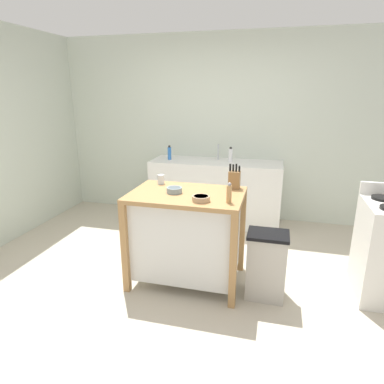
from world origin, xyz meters
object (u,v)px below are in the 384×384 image
Objects in this scene: drinking_cup at (161,179)px; trash_bin at (266,265)px; knife_block at (234,179)px; pepper_grinder at (229,193)px; bowl_ceramic_small at (174,190)px; sink_faucet at (218,152)px; bottle_dish_soap at (169,153)px; bowl_ceramic_wide at (201,198)px; kitchen_island at (187,233)px; bottle_hand_soap at (230,155)px.

trash_bin is at bearing -16.78° from drinking_cup.
pepper_grinder is (0.01, -0.44, -0.01)m from knife_block.
pepper_grinder is at bearing -16.32° from bowl_ceramic_small.
sink_faucet is (-0.44, 1.95, -0.00)m from pepper_grinder.
drinking_cup is at bearing -178.49° from knife_block.
knife_block is 1.22× the size of bottle_dish_soap.
knife_block is at bearing -74.13° from sink_faucet.
pepper_grinder reaches higher than drinking_cup.
knife_block is at bearing 64.23° from bowl_ceramic_wide.
pepper_grinder is at bearing -23.25° from kitchen_island.
bottle_hand_soap is (0.86, 0.05, 0.00)m from bottle_dish_soap.
bottle_dish_soap reaches higher than trash_bin.
pepper_grinder is 2.00m from sink_faucet.
knife_block reaches higher than bottle_dish_soap.
bowl_ceramic_small is 0.66× the size of sink_faucet.
drinking_cup is at bearing 151.00° from pepper_grinder.
trash_bin is at bearing -71.02° from bottle_hand_soap.
bowl_ceramic_wide is at bearing -169.37° from trash_bin.
bowl_ceramic_wide is at bearing -47.78° from kitchen_island.
bowl_ceramic_small is at bearing -99.72° from bottle_hand_soap.
knife_block is 1.40m from bottle_hand_soap.
bowl_ceramic_wide is 1.62× the size of drinking_cup.
sink_faucet reaches higher than kitchen_island.
bowl_ceramic_wide is 0.77× the size of bottle_dish_soap.
bottle_hand_soap is (0.28, 1.66, 0.04)m from bowl_ceramic_small.
sink_faucet is at bearing 87.16° from bowl_ceramic_small.
bottle_hand_soap is at bearing 97.81° from pepper_grinder.
bottle_dish_soap is (-0.58, 1.62, 0.04)m from bowl_ceramic_small.
bowl_ceramic_wide is 0.86m from trash_bin.
kitchen_island is 4.80× the size of sink_faucet.
bowl_ceramic_wide is 1.84m from bottle_hand_soap.
trash_bin is (0.77, -0.09, -0.19)m from kitchen_island.
kitchen_island is 5.27× the size of bottle_dish_soap.
bottle_hand_soap is (0.51, 1.40, 0.02)m from drinking_cup.
bottle_hand_soap is (0.20, -0.14, -0.01)m from sink_faucet.
drinking_cup is at bearing 139.70° from bowl_ceramic_wide.
bottle_hand_soap is at bearing 83.97° from kitchen_island.
kitchen_island is at bearing 132.22° from bowl_ceramic_wide.
pepper_grinder is at bearing -82.19° from bottle_hand_soap.
trash_bin is (0.58, 0.11, -0.62)m from bowl_ceramic_wide.
kitchen_island is at bearing -66.51° from bottle_dish_soap.
sink_faucet is 1.06× the size of bottle_hand_soap.
bottle_hand_soap is (-0.23, 1.38, -0.02)m from knife_block.
bowl_ceramic_wide is at bearing -115.77° from knife_block.
knife_block is 1.11× the size of sink_faucet.
pepper_grinder is 0.89× the size of bottle_dish_soap.
bottle_hand_soap reaches higher than drinking_cup.
drinking_cup is at bearing -101.64° from sink_faucet.
sink_faucet is at bearing 78.36° from drinking_cup.
knife_block is 1.18× the size of bottle_hand_soap.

